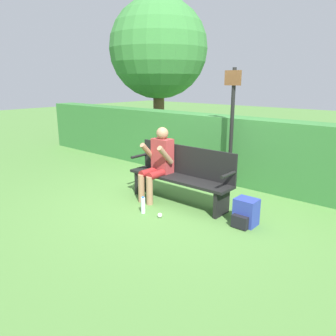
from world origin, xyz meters
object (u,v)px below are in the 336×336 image
(park_bench, at_px, (181,174))
(person_seated, at_px, (158,161))
(water_bottle, at_px, (143,205))
(backpack, at_px, (245,213))
(signpost, at_px, (232,122))
(tree, at_px, (158,49))

(park_bench, distance_m, person_seated, 0.46)
(park_bench, height_order, water_bottle, park_bench)
(backpack, xyz_separation_m, signpost, (-1.04, 1.31, 1.07))
(signpost, bearing_deg, backpack, -51.44)
(water_bottle, height_order, tree, tree)
(person_seated, xyz_separation_m, signpost, (0.65, 1.29, 0.58))
(tree, bearing_deg, signpost, -30.71)
(water_bottle, distance_m, tree, 6.23)
(water_bottle, distance_m, signpost, 2.29)
(person_seated, relative_size, signpost, 0.56)
(person_seated, height_order, tree, tree)
(park_bench, relative_size, signpost, 0.86)
(park_bench, bearing_deg, backpack, -6.76)
(person_seated, relative_size, tree, 0.28)
(backpack, relative_size, signpost, 0.18)
(park_bench, relative_size, tree, 0.44)
(backpack, height_order, water_bottle, backpack)
(person_seated, relative_size, water_bottle, 4.55)
(backpack, xyz_separation_m, tree, (-4.98, 3.65, 2.70))
(park_bench, xyz_separation_m, tree, (-3.69, 3.50, 2.40))
(backpack, bearing_deg, water_bottle, -155.47)
(backpack, bearing_deg, signpost, 128.56)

